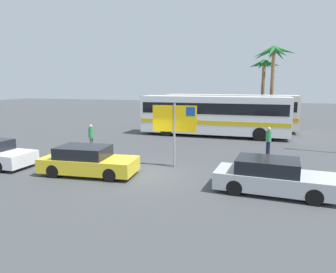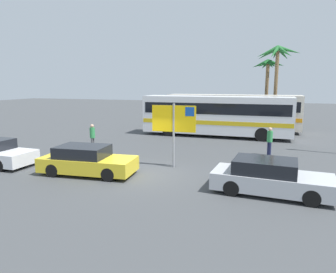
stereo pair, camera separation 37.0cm
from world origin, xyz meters
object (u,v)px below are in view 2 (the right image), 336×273
at_px(car_silver, 270,177).
at_px(car_yellow, 87,161).
at_px(pedestrian_by_bus, 92,135).
at_px(ferry_sign, 175,121).
at_px(bus_rear_coach, 232,111).
at_px(pedestrian_near_sign, 270,139).
at_px(bus_front_coach, 216,114).

height_order(car_silver, car_yellow, same).
height_order(car_yellow, pedestrian_by_bus, pedestrian_by_bus).
relative_size(ferry_sign, car_yellow, 0.71).
xyz_separation_m(bus_rear_coach, pedestrian_near_sign, (3.32, -9.27, -0.81)).
distance_m(bus_rear_coach, pedestrian_near_sign, 9.88).
bearing_deg(pedestrian_by_bus, bus_front_coach, -135.32).
distance_m(ferry_sign, pedestrian_near_sign, 6.30).
relative_size(ferry_sign, pedestrian_near_sign, 1.93).
relative_size(car_yellow, pedestrian_by_bus, 2.70).
xyz_separation_m(bus_front_coach, bus_rear_coach, (0.82, 3.65, 0.00)).
distance_m(car_yellow, pedestrian_near_sign, 10.38).
bearing_deg(car_silver, ferry_sign, 155.38).
distance_m(car_silver, pedestrian_near_sign, 6.67).
distance_m(ferry_sign, car_silver, 5.43).
xyz_separation_m(bus_front_coach, car_silver, (4.23, -12.28, -1.15)).
xyz_separation_m(car_yellow, pedestrian_by_bus, (-2.57, 4.56, 0.34)).
distance_m(car_silver, car_yellow, 8.04).
distance_m(car_yellow, pedestrian_by_bus, 5.24).
height_order(bus_rear_coach, ferry_sign, ferry_sign).
xyz_separation_m(bus_front_coach, pedestrian_by_bus, (-6.38, -7.72, -0.81)).
bearing_deg(bus_front_coach, pedestrian_near_sign, -53.62).
height_order(bus_rear_coach, pedestrian_near_sign, bus_rear_coach).
xyz_separation_m(pedestrian_by_bus, pedestrian_near_sign, (10.52, 2.10, -0.00)).
distance_m(bus_front_coach, pedestrian_near_sign, 7.03).
bearing_deg(ferry_sign, car_yellow, -148.93).
bearing_deg(pedestrian_by_bus, ferry_sign, 154.90).
distance_m(bus_rear_coach, car_yellow, 16.63).
xyz_separation_m(car_yellow, pedestrian_near_sign, (7.95, 6.66, 0.34)).
bearing_deg(bus_front_coach, ferry_sign, -91.88).
xyz_separation_m(car_silver, pedestrian_near_sign, (-0.09, 6.66, 0.34)).
distance_m(bus_front_coach, car_silver, 13.04).
xyz_separation_m(car_silver, car_yellow, (-8.04, 0.01, -0.00)).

